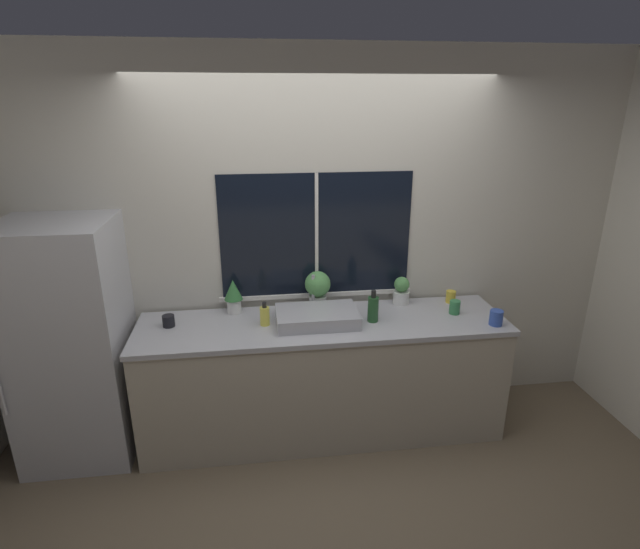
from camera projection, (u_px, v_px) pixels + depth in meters
ground_plane at (329, 456)px, 3.46m from camera, size 14.00×14.00×0.00m
wall_back at (316, 242)px, 3.66m from camera, size 8.00×0.09×2.70m
wall_left at (27, 226)px, 4.11m from camera, size 0.06×7.00×2.70m
wall_right at (547, 210)px, 4.70m from camera, size 0.06×7.00×2.70m
counter at (323, 377)px, 3.61m from camera, size 2.57×0.66×0.88m
refrigerator at (72, 343)px, 3.30m from camera, size 0.69×0.69×1.64m
sink at (317, 316)px, 3.43m from camera, size 0.56×0.41×0.28m
potted_plant_left at (233, 295)px, 3.57m from camera, size 0.13×0.13×0.25m
potted_plant_center at (318, 287)px, 3.64m from camera, size 0.19×0.19×0.28m
potted_plant_right at (401, 291)px, 3.74m from camera, size 0.12×0.12×0.21m
soap_bottle at (265, 316)px, 3.39m from camera, size 0.07×0.07×0.17m
bottle_tall at (373, 309)px, 3.44m from camera, size 0.07×0.07×0.23m
mug_blue at (496, 318)px, 3.40m from camera, size 0.09×0.09×0.10m
mug_yellow at (451, 297)px, 3.77m from camera, size 0.07×0.07×0.09m
mug_green at (455, 307)px, 3.58m from camera, size 0.08×0.08×0.10m
mug_black at (169, 321)px, 3.38m from camera, size 0.08×0.08×0.08m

